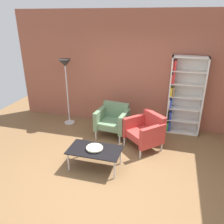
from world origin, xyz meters
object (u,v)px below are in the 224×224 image
armchair_spare_guest (113,119)px  armchair_corner_red (146,131)px  bookshelf_tall (183,96)px  coffee_table_low (95,151)px  decorative_bowl (95,148)px  floor_lamp_torchiere (66,71)px

armchair_spare_guest → armchair_corner_red: (0.84, -0.37, 0.00)m
bookshelf_tall → coffee_table_low: (-1.57, -2.00, -0.57)m
decorative_bowl → armchair_corner_red: 1.30m
coffee_table_low → armchair_spare_guest: size_ratio=1.28×
coffee_table_low → armchair_corner_red: 1.30m
decorative_bowl → floor_lamp_torchiere: size_ratio=0.18×
coffee_table_low → floor_lamp_torchiere: (-1.35, 1.71, 1.08)m
bookshelf_tall → decorative_bowl: bookshelf_tall is taller
coffee_table_low → decorative_bowl: decorative_bowl is taller
armchair_corner_red → floor_lamp_torchiere: floor_lamp_torchiere is taller
bookshelf_tall → armchair_corner_red: size_ratio=2.00×
bookshelf_tall → armchair_corner_red: (-0.74, -1.01, -0.53)m
coffee_table_low → floor_lamp_torchiere: size_ratio=0.57×
bookshelf_tall → decorative_bowl: (-1.57, -2.00, -0.51)m
bookshelf_tall → armchair_spare_guest: bookshelf_tall is taller
coffee_table_low → decorative_bowl: size_ratio=3.12×
bookshelf_tall → armchair_corner_red: bearing=-126.2°
armchair_spare_guest → floor_lamp_torchiere: size_ratio=0.45×
coffee_table_low → floor_lamp_torchiere: 2.43m
decorative_bowl → floor_lamp_torchiere: (-1.35, 1.71, 1.01)m
floor_lamp_torchiere → armchair_corner_red: bearing=-18.2°
bookshelf_tall → coffee_table_low: size_ratio=1.90×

